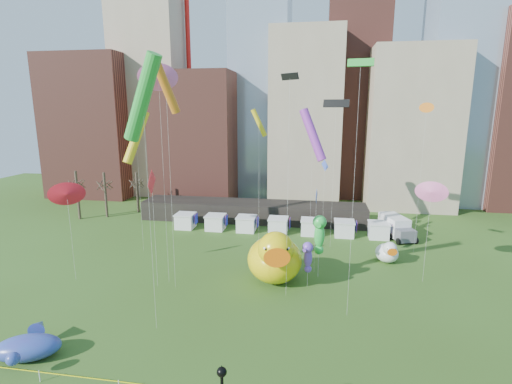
% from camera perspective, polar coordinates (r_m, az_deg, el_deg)
% --- Properties ---
extents(skyline, '(101.00, 23.00, 68.00)m').
position_cam_1_polar(skyline, '(82.11, 6.28, 13.98)').
color(skyline, brown).
rests_on(skyline, ground).
extents(pavilion, '(38.00, 6.00, 3.20)m').
position_cam_1_polar(pavilion, '(66.10, -0.47, -2.89)').
color(pavilion, black).
rests_on(pavilion, ground).
extents(vendor_tents, '(33.24, 2.80, 2.40)m').
position_cam_1_polar(vendor_tents, '(59.87, 3.31, -5.02)').
color(vendor_tents, white).
rests_on(vendor_tents, ground).
extents(bare_trees, '(8.44, 6.44, 8.50)m').
position_cam_1_polar(bare_trees, '(73.23, -21.30, -0.30)').
color(bare_trees, '#382B21').
rests_on(bare_trees, ground).
extents(big_duck, '(7.14, 8.78, 6.38)m').
position_cam_1_polar(big_duck, '(42.78, 2.80, -9.62)').
color(big_duck, yellow).
rests_on(big_duck, ground).
extents(small_duck, '(3.19, 3.99, 2.93)m').
position_cam_1_polar(small_duck, '(51.25, 18.90, -8.43)').
color(small_duck, white).
rests_on(small_duck, ground).
extents(seahorse_green, '(1.66, 2.01, 7.37)m').
position_cam_1_polar(seahorse_green, '(43.56, 9.39, -5.79)').
color(seahorse_green, silver).
rests_on(seahorse_green, ground).
extents(seahorse_purple, '(1.51, 1.68, 5.09)m').
position_cam_1_polar(seahorse_purple, '(41.75, 7.73, -9.20)').
color(seahorse_purple, silver).
rests_on(seahorse_purple, ground).
extents(whale_inflatable, '(5.48, 6.16, 2.16)m').
position_cam_1_polar(whale_inflatable, '(36.41, -30.65, -19.01)').
color(whale_inflatable, '#3A3693').
rests_on(whale_inflatable, ground).
extents(box_truck, '(4.56, 7.56, 3.03)m').
position_cam_1_polar(box_truck, '(61.59, 20.00, -4.83)').
color(box_truck, white).
rests_on(box_truck, ground).
extents(kite_0, '(2.22, 1.72, 11.17)m').
position_cam_1_polar(kite_0, '(45.88, -26.23, -0.29)').
color(kite_0, silver).
rests_on(kite_0, ground).
extents(kite_1, '(2.40, 1.89, 23.31)m').
position_cam_1_polar(kite_1, '(40.92, -14.25, 16.18)').
color(kite_1, silver).
rests_on(kite_1, ground).
extents(kite_2, '(3.36, 1.05, 20.03)m').
position_cam_1_polar(kite_2, '(51.90, 11.80, 12.60)').
color(kite_2, silver).
rests_on(kite_2, ground).
extents(kite_3, '(4.18, 2.40, 23.08)m').
position_cam_1_polar(kite_3, '(31.74, -16.46, 13.20)').
color(kite_3, silver).
rests_on(kite_3, ground).
extents(kite_4, '(1.95, 0.83, 18.89)m').
position_cam_1_polar(kite_4, '(44.32, 0.44, 10.17)').
color(kite_4, silver).
rests_on(kite_4, ground).
extents(kite_5, '(0.95, 1.27, 12.06)m').
position_cam_1_polar(kite_5, '(53.49, 10.15, 3.46)').
color(kite_5, silver).
rests_on(kite_5, ground).
extents(kite_6, '(2.30, 3.08, 23.52)m').
position_cam_1_polar(kite_6, '(39.39, -13.20, 14.92)').
color(kite_6, silver).
rests_on(kite_6, ground).
extents(kite_7, '(4.43, 3.19, 18.97)m').
position_cam_1_polar(kite_7, '(54.94, 8.41, 8.36)').
color(kite_7, silver).
rests_on(kite_7, ground).
extents(kite_8, '(0.26, 2.53, 12.76)m').
position_cam_1_polar(kite_8, '(40.88, -15.18, 1.18)').
color(kite_8, silver).
rests_on(kite_8, ground).
extents(kite_9, '(2.18, 1.04, 11.32)m').
position_cam_1_polar(kite_9, '(44.82, 24.53, -0.01)').
color(kite_9, silver).
rests_on(kite_9, ground).
extents(kite_10, '(1.78, 1.48, 22.05)m').
position_cam_1_polar(kite_10, '(36.74, 5.02, 16.08)').
color(kite_10, silver).
rests_on(kite_10, ground).
extents(kite_11, '(2.13, 0.64, 22.84)m').
position_cam_1_polar(kite_11, '(33.88, 15.22, 17.39)').
color(kite_11, silver).
rests_on(kite_11, ground).
extents(kite_12, '(3.28, 3.91, 18.67)m').
position_cam_1_polar(kite_12, '(51.68, -17.32, 7.72)').
color(kite_12, silver).
rests_on(kite_12, ground).
extents(kite_13, '(0.20, 1.65, 9.99)m').
position_cam_1_polar(kite_13, '(44.07, 8.94, -0.95)').
color(kite_13, silver).
rests_on(kite_13, ground).
extents(kite_14, '(1.10, 0.83, 19.61)m').
position_cam_1_polar(kite_14, '(53.12, 23.96, 11.15)').
color(kite_14, silver).
rests_on(kite_14, ground).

